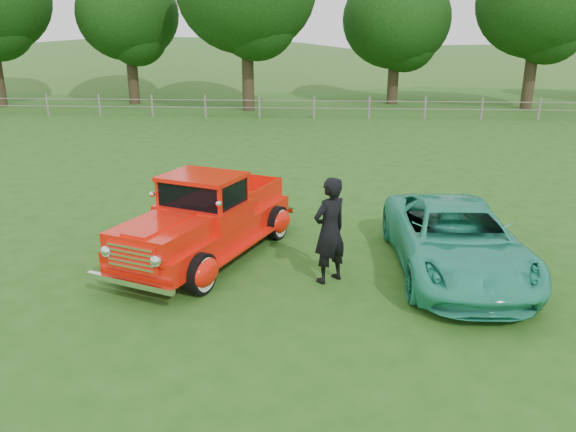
# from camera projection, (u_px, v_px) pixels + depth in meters

# --- Properties ---
(ground) EXTENTS (140.00, 140.00, 0.00)m
(ground) POSITION_uv_depth(u_px,v_px,m) (287.00, 297.00, 9.92)
(ground) COLOR #235215
(ground) RESTS_ON ground
(distant_hills) EXTENTS (116.00, 60.00, 18.00)m
(distant_hills) POSITION_uv_depth(u_px,v_px,m) (286.00, 111.00, 67.99)
(distant_hills) COLOR #396023
(distant_hills) RESTS_ON ground
(fence_line) EXTENTS (48.00, 0.12, 1.20)m
(fence_line) POSITION_uv_depth(u_px,v_px,m) (314.00, 107.00, 30.60)
(fence_line) COLOR slate
(fence_line) RESTS_ON ground
(tree_mid_west) EXTENTS (6.40, 6.40, 8.46)m
(tree_mid_west) POSITION_uv_depth(u_px,v_px,m) (128.00, 15.00, 35.50)
(tree_mid_west) COLOR #312518
(tree_mid_west) RESTS_ON ground
(tree_near_east) EXTENTS (6.80, 6.80, 8.33)m
(tree_near_east) POSITION_uv_depth(u_px,v_px,m) (396.00, 20.00, 35.48)
(tree_near_east) COLOR #312518
(tree_near_east) RESTS_ON ground
(tree_mid_east) EXTENTS (7.20, 7.20, 9.44)m
(tree_mid_east) POSITION_uv_depth(u_px,v_px,m) (539.00, 2.00, 32.80)
(tree_mid_east) COLOR #312518
(tree_mid_east) RESTS_ON ground
(red_pickup) EXTENTS (3.46, 5.28, 1.78)m
(red_pickup) POSITION_uv_depth(u_px,v_px,m) (206.00, 221.00, 11.48)
(red_pickup) COLOR black
(red_pickup) RESTS_ON ground
(teal_sedan) EXTENTS (2.40, 4.94, 1.35)m
(teal_sedan) POSITION_uv_depth(u_px,v_px,m) (455.00, 239.00, 10.79)
(teal_sedan) COLOR teal
(teal_sedan) RESTS_ON ground
(man) EXTENTS (0.87, 0.85, 2.01)m
(man) POSITION_uv_depth(u_px,v_px,m) (330.00, 230.00, 10.28)
(man) COLOR black
(man) RESTS_ON ground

